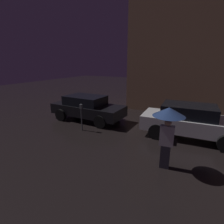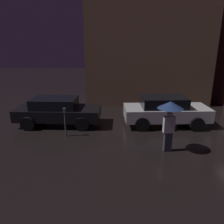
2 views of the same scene
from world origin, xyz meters
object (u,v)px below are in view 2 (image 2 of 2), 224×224
object	(u,v)px
pedestrian_with_umbrella	(170,113)
parking_meter	(65,119)
parked_car_black	(58,111)
parked_car_white	(165,110)

from	to	relation	value
pedestrian_with_umbrella	parking_meter	xyz separation A→B (m)	(-4.35, 1.41, -0.74)
parked_car_black	parking_meter	distance (m)	1.71
parked_car_black	parked_car_white	bearing A→B (deg)	1.65
parking_meter	parked_car_black	bearing A→B (deg)	114.90
parked_car_white	parking_meter	size ratio (longest dim) A/B	3.23
parked_car_black	parked_car_white	distance (m)	5.60
parked_car_white	parking_meter	bearing A→B (deg)	-165.03
parked_car_black	parking_meter	xyz separation A→B (m)	(0.72, -1.55, 0.07)
parked_car_white	pedestrian_with_umbrella	distance (m)	3.08
parked_car_black	parking_meter	bearing A→B (deg)	-63.15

